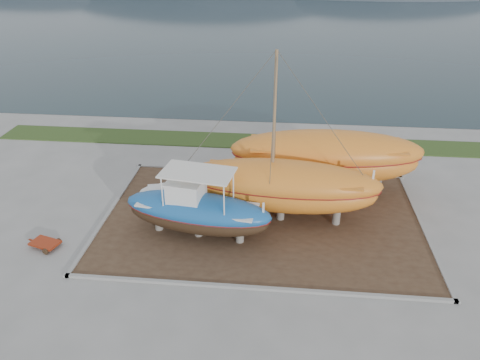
# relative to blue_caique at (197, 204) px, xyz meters

# --- Properties ---
(ground) EXTENTS (140.00, 140.00, 0.00)m
(ground) POSITION_rel_blue_caique_xyz_m (3.38, -1.97, -2.01)
(ground) COLOR gray
(ground) RESTS_ON ground
(dirt_patch) EXTENTS (18.00, 12.00, 0.06)m
(dirt_patch) POSITION_rel_blue_caique_xyz_m (3.38, 2.03, -1.98)
(dirt_patch) COLOR #422D1E
(dirt_patch) RESTS_ON ground
(curb_frame) EXTENTS (18.60, 12.60, 0.15)m
(curb_frame) POSITION_rel_blue_caique_xyz_m (3.38, 2.03, -1.94)
(curb_frame) COLOR gray
(curb_frame) RESTS_ON ground
(grass_strip) EXTENTS (44.00, 3.00, 0.08)m
(grass_strip) POSITION_rel_blue_caique_xyz_m (3.38, 13.53, -1.97)
(grass_strip) COLOR #284219
(grass_strip) RESTS_ON ground
(sea) EXTENTS (260.00, 100.00, 0.04)m
(sea) POSITION_rel_blue_caique_xyz_m (3.38, 68.03, -2.01)
(sea) COLOR #172A2F
(sea) RESTS_ON ground
(blue_caique) EXTENTS (8.42, 3.78, 3.91)m
(blue_caique) POSITION_rel_blue_caique_xyz_m (0.00, 0.00, 0.00)
(blue_caique) COLOR #1A5DA6
(blue_caique) RESTS_ON dirt_patch
(white_dinghy) EXTENTS (4.85, 2.70, 1.38)m
(white_dinghy) POSITION_rel_blue_caique_xyz_m (-1.80, 3.13, -1.27)
(white_dinghy) COLOR white
(white_dinghy) RESTS_ON dirt_patch
(orange_sailboat) EXTENTS (11.21, 3.93, 9.70)m
(orange_sailboat) POSITION_rel_blue_caique_xyz_m (4.44, 2.13, 2.89)
(orange_sailboat) COLOR orange
(orange_sailboat) RESTS_ON dirt_patch
(orange_bare_hull) EXTENTS (12.12, 4.13, 3.92)m
(orange_bare_hull) POSITION_rel_blue_caique_xyz_m (7.11, 5.85, 0.01)
(orange_bare_hull) COLOR orange
(orange_bare_hull) RESTS_ON dirt_patch
(red_trailer) EXTENTS (2.46, 1.71, 0.32)m
(red_trailer) POSITION_rel_blue_caique_xyz_m (-7.92, -1.83, -1.86)
(red_trailer) COLOR maroon
(red_trailer) RESTS_ON ground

